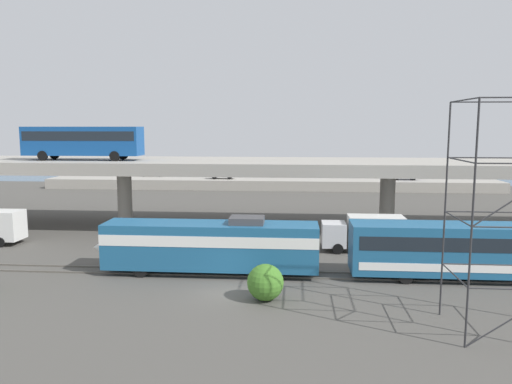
# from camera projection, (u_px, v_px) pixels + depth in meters

# --- Properties ---
(ground_plane) EXTENTS (260.00, 260.00, 0.00)m
(ground_plane) POSITION_uv_depth(u_px,v_px,m) (226.00, 293.00, 31.13)
(ground_plane) COLOR #4C4944
(rail_strip_near) EXTENTS (110.00, 0.12, 0.12)m
(rail_strip_near) POSITION_uv_depth(u_px,v_px,m) (233.00, 276.00, 34.34)
(rail_strip_near) COLOR #59544C
(rail_strip_near) RESTS_ON ground_plane
(rail_strip_far) EXTENTS (110.00, 0.12, 0.12)m
(rail_strip_far) POSITION_uv_depth(u_px,v_px,m) (235.00, 270.00, 35.80)
(rail_strip_far) COLOR #59544C
(rail_strip_far) RESTS_ON ground_plane
(train_locomotive) EXTENTS (16.29, 3.04, 4.18)m
(train_locomotive) POSITION_uv_depth(u_px,v_px,m) (200.00, 243.00, 34.98)
(train_locomotive) COLOR #1E5984
(train_locomotive) RESTS_ON ground_plane
(train_coach_lead) EXTENTS (20.45, 3.04, 3.86)m
(train_coach_lead) POSITION_uv_depth(u_px,v_px,m) (502.00, 250.00, 33.33)
(train_coach_lead) COLOR #1E5984
(train_coach_lead) RESTS_ON ground_plane
(highway_overpass) EXTENTS (96.00, 11.15, 7.07)m
(highway_overpass) POSITION_uv_depth(u_px,v_px,m) (253.00, 167.00, 50.04)
(highway_overpass) COLOR #9E998E
(highway_overpass) RESTS_ON ground_plane
(transit_bus_on_overpass) EXTENTS (12.00, 2.68, 3.40)m
(transit_bus_on_overpass) POSITION_uv_depth(u_px,v_px,m) (83.00, 140.00, 49.82)
(transit_bus_on_overpass) COLOR #14478C
(transit_bus_on_overpass) RESTS_ON highway_overpass
(service_truck_east) EXTENTS (6.80, 2.46, 3.04)m
(service_truck_east) POSITION_uv_depth(u_px,v_px,m) (365.00, 232.00, 41.22)
(service_truck_east) COLOR silver
(service_truck_east) RESTS_ON ground_plane
(scaffolding_tower) EXTENTS (4.23, 4.23, 11.84)m
(scaffolding_tower) POSITION_uv_depth(u_px,v_px,m) (501.00, 210.00, 24.32)
(scaffolding_tower) COLOR #2D2D30
(scaffolding_tower) RESTS_ON ground_plane
(pier_parking_lot) EXTENTS (75.96, 11.32, 1.65)m
(pier_parking_lot) POSITION_uv_depth(u_px,v_px,m) (270.00, 182.00, 85.35)
(pier_parking_lot) COLOR #9E998E
(pier_parking_lot) RESTS_ON ground_plane
(parked_car_0) EXTENTS (4.54, 1.88, 1.50)m
(parked_car_0) POSITION_uv_depth(u_px,v_px,m) (153.00, 172.00, 87.19)
(parked_car_0) COLOR silver
(parked_car_0) RESTS_ON pier_parking_lot
(parked_car_1) EXTENTS (4.20, 1.94, 1.50)m
(parked_car_1) POSITION_uv_depth(u_px,v_px,m) (222.00, 174.00, 83.18)
(parked_car_1) COLOR silver
(parked_car_1) RESTS_ON pier_parking_lot
(parked_car_2) EXTENTS (4.54, 1.88, 1.50)m
(parked_car_2) POSITION_uv_depth(u_px,v_px,m) (271.00, 172.00, 87.93)
(parked_car_2) COLOR #515459
(parked_car_2) RESTS_ON pier_parking_lot
(parked_car_3) EXTENTS (4.52, 1.83, 1.50)m
(parked_car_3) POSITION_uv_depth(u_px,v_px,m) (404.00, 175.00, 81.56)
(parked_car_3) COLOR navy
(parked_car_3) RESTS_ON pier_parking_lot
(harbor_water) EXTENTS (140.00, 36.00, 0.01)m
(harbor_water) POSITION_uv_depth(u_px,v_px,m) (276.00, 174.00, 108.18)
(harbor_water) COLOR #385B7A
(harbor_water) RESTS_ON ground_plane
(shrub_right) EXTENTS (2.24, 2.24, 2.24)m
(shrub_right) POSITION_uv_depth(u_px,v_px,m) (265.00, 282.00, 29.63)
(shrub_right) COLOR #407727
(shrub_right) RESTS_ON ground_plane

